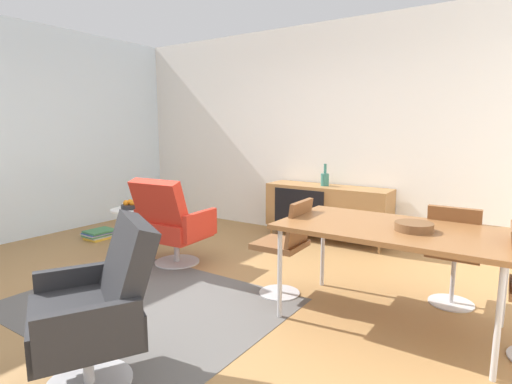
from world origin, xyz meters
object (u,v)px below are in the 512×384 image
dining_table (392,232)px  dining_chair_near_window (286,243)px  sideboard (327,208)px  armchair_black_shell (97,305)px  vase_cobalt (325,179)px  magazine_stack (99,234)px  lounge_chair_red (172,222)px  dining_chair_back_right (454,251)px  fruit_bowl (130,205)px  side_table_round (131,225)px  wooden_bowl_on_table (414,227)px

dining_table → dining_chair_near_window: (-0.89, 0.00, -0.23)m
sideboard → armchair_black_shell: 3.47m
vase_cobalt → magazine_stack: vase_cobalt is taller
lounge_chair_red → armchair_black_shell: (1.13, -1.68, 0.00)m
dining_chair_near_window → magazine_stack: (-2.98, 0.22, -0.41)m
dining_chair_back_right → fruit_bowl: dining_chair_back_right is taller
armchair_black_shell → dining_chair_back_right: bearing=55.6°
side_table_round → magazine_stack: (-0.84, 0.15, -0.26)m
vase_cobalt → wooden_bowl_on_table: size_ratio=1.09×
sideboard → dining_table: (1.31, -1.81, 0.26)m
dining_table → dining_chair_back_right: 0.70m
lounge_chair_red → side_table_round: lounge_chair_red is taller
sideboard → wooden_bowl_on_table: (1.47, -1.85, 0.33)m
wooden_bowl_on_table → sideboard: bearing=128.5°
fruit_bowl → vase_cobalt: bearing=45.9°
fruit_bowl → dining_table: bearing=-1.5°
vase_cobalt → fruit_bowl: size_ratio=1.41×
armchair_black_shell → side_table_round: 2.55m
lounge_chair_red → fruit_bowl: (-0.73, 0.05, 0.09)m
dining_table → lounge_chair_red: bearing=179.3°
sideboard → lounge_chair_red: (-0.99, -1.78, 0.03)m
fruit_bowl → magazine_stack: bearing=170.1°
side_table_round → armchair_black_shell: bearing=-43.0°
sideboard → magazine_stack: bearing=-148.3°
armchair_black_shell → dining_chair_near_window: bearing=80.4°
vase_cobalt → fruit_bowl: 2.42m
vase_cobalt → wooden_bowl_on_table: 2.39m
dining_chair_near_window → lounge_chair_red: 1.41m
magazine_stack → sideboard: bearing=31.7°
dining_table → side_table_round: (-3.03, 0.08, -0.38)m
dining_chair_near_window → magazine_stack: dining_chair_near_window is taller
sideboard → dining_table: size_ratio=1.00×
vase_cobalt → magazine_stack: size_ratio=0.74×
sideboard → fruit_bowl: sideboard is taller
armchair_black_shell → magazine_stack: size_ratio=2.48×
dining_chair_back_right → armchair_black_shell: size_ratio=0.90×
armchair_black_shell → side_table_round: size_ratio=1.82×
dining_chair_near_window → sideboard: bearing=103.2°
fruit_bowl → magazine_stack: 0.99m
dining_chair_near_window → magazine_stack: bearing=175.7°
magazine_stack → side_table_round: bearing=-10.0°
sideboard → lounge_chair_red: lounge_chair_red is taller
dining_chair_near_window → armchair_black_shell: 1.68m
dining_chair_near_window → fruit_bowl: (-2.14, 0.08, 0.09)m
dining_chair_near_window → armchair_black_shell: size_ratio=0.90×
wooden_bowl_on_table → fruit_bowl: 3.20m
dining_chair_near_window → side_table_round: size_ratio=1.65×
vase_cobalt → fruit_bowl: (-1.68, -1.73, -0.25)m
dining_table → magazine_stack: size_ratio=4.19×
sideboard → fruit_bowl: 2.44m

